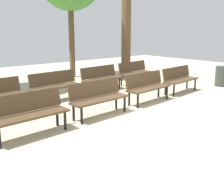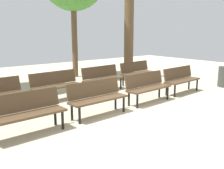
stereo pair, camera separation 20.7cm
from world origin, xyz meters
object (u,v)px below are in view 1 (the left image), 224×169
object	(u,v)px
bench_r0_c1	(98,96)
tree_2	(126,38)
bench_r1_c3	(135,71)
bench_r1_c1	(55,84)
bench_r0_c2	(147,85)
bench_r0_c0	(29,111)
bench_r1_c2	(101,77)
trash_bin	(222,76)
bench_r0_c3	(179,78)

from	to	relation	value
bench_r0_c1	tree_2	size ratio (longest dim) A/B	0.46
bench_r1_c3	tree_2	distance (m)	1.96
bench_r1_c1	bench_r0_c2	bearing A→B (deg)	-48.74
bench_r0_c0	bench_r1_c3	xyz separation A→B (m)	(5.47, 2.42, 0.00)
bench_r1_c1	bench_r1_c2	distance (m)	1.85
bench_r1_c1	bench_r0_c0	bearing A→B (deg)	-133.94
bench_r1_c2	bench_r0_c0	bearing A→B (deg)	-153.79
tree_2	trash_bin	xyz separation A→B (m)	(1.44, -3.84, -1.37)
bench_r0_c0	bench_r0_c2	distance (m)	3.76
bench_r0_c3	bench_r1_c2	distance (m)	2.72
bench_r1_c1	trash_bin	bearing A→B (deg)	-25.36
bench_r0_c2	bench_r1_c3	size ratio (longest dim) A/B	0.99
bench_r1_c3	bench_r1_c1	bearing A→B (deg)	178.69
bench_r1_c2	bench_r1_c3	bearing A→B (deg)	0.43
bench_r1_c1	bench_r1_c2	bearing A→B (deg)	-1.75
bench_r0_c2	bench_r1_c1	world-z (taller)	same
bench_r1_c2	trash_bin	world-z (taller)	bench_r1_c2
bench_r0_c2	bench_r0_c3	xyz separation A→B (m)	(1.80, 0.15, 0.00)
bench_r1_c1	bench_r1_c3	size ratio (longest dim) A/B	1.00
bench_r0_c2	bench_r1_c1	distance (m)	2.79
bench_r0_c1	bench_r1_c3	distance (m)	4.29
bench_r0_c1	bench_r1_c3	world-z (taller)	same
bench_r1_c2	bench_r1_c1	bearing A→B (deg)	177.25
bench_r0_c2	tree_2	bearing A→B (deg)	51.34
bench_r0_c1	tree_2	xyz separation A→B (m)	(4.36, 3.63, 1.25)
bench_r0_c3	bench_r1_c3	bearing A→B (deg)	87.62
bench_r0_c0	trash_bin	distance (m)	7.66
bench_r0_c3	tree_2	distance (m)	3.68
bench_r0_c2	bench_r1_c2	bearing A→B (deg)	90.45
bench_r1_c1	trash_bin	size ratio (longest dim) A/B	2.12
bench_r0_c1	bench_r1_c2	distance (m)	2.75
bench_r0_c1	bench_r0_c3	distance (m)	3.70
bench_r0_c3	trash_bin	bearing A→B (deg)	-16.60
bench_r0_c2	tree_2	size ratio (longest dim) A/B	0.46
bench_r0_c1	trash_bin	size ratio (longest dim) A/B	2.11
bench_r0_c2	bench_r0_c3	bearing A→B (deg)	0.75
bench_r0_c3	tree_2	world-z (taller)	tree_2
bench_r1_c1	bench_r1_c3	distance (m)	3.72
tree_2	trash_bin	size ratio (longest dim) A/B	4.56
bench_r1_c3	tree_2	bearing A→B (deg)	54.67
trash_bin	bench_r0_c3	bearing A→B (deg)	168.09
bench_r0_c1	tree_2	distance (m)	5.80
bench_r0_c0	bench_r0_c2	world-z (taller)	same
bench_r0_c0	bench_r0_c3	xyz separation A→B (m)	(5.55, 0.34, 0.00)
bench_r0_c0	bench_r1_c3	world-z (taller)	same
bench_r1_c3	bench_r0_c3	bearing A→B (deg)	-93.39
bench_r0_c2	bench_r1_c3	bearing A→B (deg)	48.60
bench_r0_c1	bench_r0_c3	xyz separation A→B (m)	(3.70, 0.23, 0.00)
bench_r0_c0	bench_r1_c2	size ratio (longest dim) A/B	0.99
bench_r0_c0	bench_r1_c3	distance (m)	5.98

